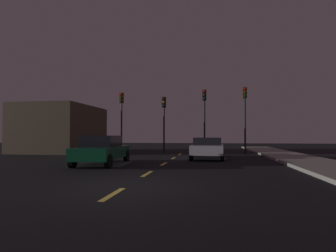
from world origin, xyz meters
The scene contains 14 objects.
ground_plane centered at (0.00, 7.00, 0.00)m, with size 80.00×80.00×0.00m, color black.
sidewalk_curb_right centered at (7.50, 7.00, 0.07)m, with size 3.00×40.00×0.15m, color gray.
lane_stripe_nearest centered at (0.00, -1.20, 0.00)m, with size 0.16×1.60×0.01m, color #EACC4C.
lane_stripe_second centered at (0.00, 2.60, 0.00)m, with size 0.16×1.60×0.01m, color #EACC4C.
lane_stripe_third centered at (0.00, 6.40, 0.00)m, with size 0.16×1.60×0.01m, color #EACC4C.
lane_stripe_fourth centered at (0.00, 10.20, 0.00)m, with size 0.16×1.60×0.01m, color #EACC4C.
lane_stripe_fifth centered at (0.00, 14.00, 0.00)m, with size 0.16×1.60×0.01m, color #EACC4C.
traffic_signal_far_left centered at (-5.29, 15.69, 3.61)m, with size 0.32×0.38×5.18m.
traffic_signal_center_left centered at (-1.55, 15.69, 3.33)m, with size 0.32×0.38×4.74m.
traffic_signal_center_right centered at (1.87, 15.69, 3.67)m, with size 0.32×0.38×5.27m.
traffic_signal_far_right centered at (5.14, 15.69, 3.76)m, with size 0.32×0.38×5.40m.
car_stopped_ahead centered at (2.21, 10.16, 0.70)m, with size 2.13×4.62×1.33m.
car_adjacent_lane centered at (-3.01, 5.63, 0.74)m, with size 2.13×4.63×1.46m.
storefront_left centered at (-10.80, 15.53, 2.04)m, with size 5.59×7.58×4.07m, color brown.
Camera 1 is at (2.41, -7.97, 1.46)m, focal length 30.29 mm.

